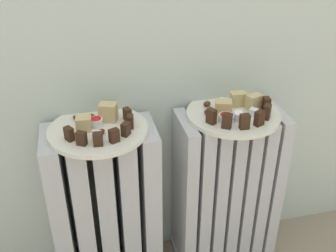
# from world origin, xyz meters

# --- Properties ---
(radiator_left) EXTENTS (0.33, 0.18, 0.56)m
(radiator_left) POSITION_xyz_m (-0.20, 0.28, 0.27)
(radiator_left) COLOR #B2B2B7
(radiator_left) RESTS_ON ground_plane
(radiator_right) EXTENTS (0.33, 0.18, 0.56)m
(radiator_right) POSITION_xyz_m (0.20, 0.28, 0.27)
(radiator_right) COLOR #B2B2B7
(radiator_right) RESTS_ON ground_plane
(plate_left) EXTENTS (0.27, 0.27, 0.01)m
(plate_left) POSITION_xyz_m (-0.20, 0.28, 0.56)
(plate_left) COLOR silver
(plate_left) RESTS_ON radiator_left
(plate_right) EXTENTS (0.27, 0.27, 0.01)m
(plate_right) POSITION_xyz_m (0.20, 0.28, 0.56)
(plate_right) COLOR silver
(plate_right) RESTS_ON radiator_right
(dark_cake_slice_left_0) EXTENTS (0.03, 0.03, 0.04)m
(dark_cake_slice_left_0) POSITION_xyz_m (-0.27, 0.23, 0.59)
(dark_cake_slice_left_0) COLOR #382114
(dark_cake_slice_left_0) RESTS_ON plate_left
(dark_cake_slice_left_1) EXTENTS (0.03, 0.03, 0.04)m
(dark_cake_slice_left_1) POSITION_xyz_m (-0.24, 0.20, 0.59)
(dark_cake_slice_left_1) COLOR #382114
(dark_cake_slice_left_1) RESTS_ON plate_left
(dark_cake_slice_left_2) EXTENTS (0.03, 0.02, 0.04)m
(dark_cake_slice_left_2) POSITION_xyz_m (-0.20, 0.19, 0.59)
(dark_cake_slice_left_2) COLOR #382114
(dark_cake_slice_left_2) RESTS_ON plate_left
(dark_cake_slice_left_3) EXTENTS (0.03, 0.03, 0.04)m
(dark_cake_slice_left_3) POSITION_xyz_m (-0.16, 0.20, 0.59)
(dark_cake_slice_left_3) COLOR #382114
(dark_cake_slice_left_3) RESTS_ON plate_left
(dark_cake_slice_left_4) EXTENTS (0.03, 0.03, 0.04)m
(dark_cake_slice_left_4) POSITION_xyz_m (-0.13, 0.22, 0.59)
(dark_cake_slice_left_4) COLOR #382114
(dark_cake_slice_left_4) RESTS_ON plate_left
(dark_cake_slice_left_5) EXTENTS (0.02, 0.03, 0.04)m
(dark_cake_slice_left_5) POSITION_xyz_m (-0.11, 0.26, 0.59)
(dark_cake_slice_left_5) COLOR #382114
(dark_cake_slice_left_5) RESTS_ON plate_left
(dark_cake_slice_left_6) EXTENTS (0.02, 0.03, 0.04)m
(dark_cake_slice_left_6) POSITION_xyz_m (-0.11, 0.30, 0.59)
(dark_cake_slice_left_6) COLOR #382114
(dark_cake_slice_left_6) RESTS_ON plate_left
(marble_cake_slice_left_0) EXTENTS (0.06, 0.05, 0.05)m
(marble_cake_slice_left_0) POSITION_xyz_m (-0.16, 0.32, 0.59)
(marble_cake_slice_left_0) COLOR tan
(marble_cake_slice_left_0) RESTS_ON plate_left
(marble_cake_slice_left_1) EXTENTS (0.04, 0.04, 0.04)m
(marble_cake_slice_left_1) POSITION_xyz_m (-0.23, 0.28, 0.59)
(marble_cake_slice_left_1) COLOR tan
(marble_cake_slice_left_1) RESTS_ON plate_left
(turkish_delight_left_0) EXTENTS (0.03, 0.03, 0.02)m
(turkish_delight_left_0) POSITION_xyz_m (-0.24, 0.31, 0.58)
(turkish_delight_left_0) COLOR white
(turkish_delight_left_0) RESTS_ON plate_left
(turkish_delight_left_1) EXTENTS (0.03, 0.03, 0.02)m
(turkish_delight_left_1) POSITION_xyz_m (-0.20, 0.22, 0.58)
(turkish_delight_left_1) COLOR white
(turkish_delight_left_1) RESTS_ON plate_left
(medjool_date_left_0) EXTENTS (0.02, 0.03, 0.02)m
(medjool_date_left_0) POSITION_xyz_m (-0.15, 0.24, 0.58)
(medjool_date_left_0) COLOR #4C2814
(medjool_date_left_0) RESTS_ON plate_left
(medjool_date_left_1) EXTENTS (0.03, 0.03, 0.02)m
(medjool_date_left_1) POSITION_xyz_m (-0.21, 0.33, 0.58)
(medjool_date_left_1) COLOR #4C2814
(medjool_date_left_1) RESTS_ON plate_left
(medjool_date_left_2) EXTENTS (0.03, 0.03, 0.01)m
(medjool_date_left_2) POSITION_xyz_m (-0.25, 0.34, 0.58)
(medjool_date_left_2) COLOR #4C2814
(medjool_date_left_2) RESTS_ON plate_left
(medjool_date_left_3) EXTENTS (0.03, 0.03, 0.01)m
(medjool_date_left_3) POSITION_xyz_m (-0.19, 0.24, 0.58)
(medjool_date_left_3) COLOR #4C2814
(medjool_date_left_3) RESTS_ON plate_left
(jam_bowl_left) EXTENTS (0.04, 0.04, 0.02)m
(jam_bowl_left) POSITION_xyz_m (-0.20, 0.29, 0.58)
(jam_bowl_left) COLOR white
(jam_bowl_left) RESTS_ON plate_left
(dark_cake_slice_right_0) EXTENTS (0.03, 0.03, 0.04)m
(dark_cake_slice_right_0) POSITION_xyz_m (0.11, 0.23, 0.59)
(dark_cake_slice_right_0) COLOR #382114
(dark_cake_slice_right_0) RESTS_ON plate_right
(dark_cake_slice_right_1) EXTENTS (0.03, 0.03, 0.04)m
(dark_cake_slice_right_1) POSITION_xyz_m (0.14, 0.20, 0.59)
(dark_cake_slice_right_1) COLOR #382114
(dark_cake_slice_right_1) RESTS_ON plate_right
(dark_cake_slice_right_2) EXTENTS (0.03, 0.02, 0.04)m
(dark_cake_slice_right_2) POSITION_xyz_m (0.19, 0.18, 0.59)
(dark_cake_slice_right_2) COLOR #382114
(dark_cake_slice_right_2) RESTS_ON plate_right
(dark_cake_slice_right_3) EXTENTS (0.03, 0.03, 0.04)m
(dark_cake_slice_right_3) POSITION_xyz_m (0.23, 0.19, 0.59)
(dark_cake_slice_right_3) COLOR #382114
(dark_cake_slice_right_3) RESTS_ON plate_right
(dark_cake_slice_right_4) EXTENTS (0.03, 0.03, 0.04)m
(dark_cake_slice_right_4) POSITION_xyz_m (0.27, 0.22, 0.59)
(dark_cake_slice_right_4) COLOR #382114
(dark_cake_slice_right_4) RESTS_ON plate_right
(dark_cake_slice_right_5) EXTENTS (0.02, 0.03, 0.04)m
(dark_cake_slice_right_5) POSITION_xyz_m (0.29, 0.27, 0.59)
(dark_cake_slice_right_5) COLOR #382114
(dark_cake_slice_right_5) RESTS_ON plate_right
(marble_cake_slice_right_0) EXTENTS (0.05, 0.03, 0.04)m
(marble_cake_slice_right_0) POSITION_xyz_m (0.22, 0.32, 0.59)
(marble_cake_slice_right_0) COLOR tan
(marble_cake_slice_right_0) RESTS_ON plate_right
(marble_cake_slice_right_1) EXTENTS (0.06, 0.05, 0.04)m
(marble_cake_slice_right_1) POSITION_xyz_m (0.16, 0.28, 0.59)
(marble_cake_slice_right_1) COLOR tan
(marble_cake_slice_right_1) RESTS_ON plate_right
(marble_cake_slice_right_2) EXTENTS (0.05, 0.04, 0.05)m
(marble_cake_slice_right_2) POSITION_xyz_m (0.26, 0.29, 0.59)
(marble_cake_slice_right_2) COLOR tan
(marble_cake_slice_right_2) RESTS_ON plate_right
(turkish_delight_right_0) EXTENTS (0.03, 0.03, 0.02)m
(turkish_delight_right_0) POSITION_xyz_m (0.19, 0.23, 0.58)
(turkish_delight_right_0) COLOR white
(turkish_delight_right_0) RESTS_ON plate_right
(turkish_delight_right_1) EXTENTS (0.02, 0.02, 0.02)m
(turkish_delight_right_1) POSITION_xyz_m (0.20, 0.25, 0.58)
(turkish_delight_right_1) COLOR white
(turkish_delight_right_1) RESTS_ON plate_right
(turkish_delight_right_2) EXTENTS (0.03, 0.03, 0.02)m
(turkish_delight_right_2) POSITION_xyz_m (0.24, 0.25, 0.58)
(turkish_delight_right_2) COLOR white
(turkish_delight_right_2) RESTS_ON plate_right
(turkish_delight_right_3) EXTENTS (0.03, 0.03, 0.02)m
(turkish_delight_right_3) POSITION_xyz_m (0.18, 0.32, 0.58)
(turkish_delight_right_3) COLOR white
(turkish_delight_right_3) RESTS_ON plate_right
(medjool_date_right_0) EXTENTS (0.03, 0.02, 0.02)m
(medjool_date_right_0) POSITION_xyz_m (0.13, 0.33, 0.58)
(medjool_date_right_0) COLOR #4C2814
(medjool_date_right_0) RESTS_ON plate_right
(medjool_date_right_1) EXTENTS (0.03, 0.03, 0.02)m
(medjool_date_right_1) POSITION_xyz_m (0.12, 0.28, 0.58)
(medjool_date_right_1) COLOR #4C2814
(medjool_date_right_1) RESTS_ON plate_right
(jam_bowl_right) EXTENTS (0.04, 0.04, 0.02)m
(jam_bowl_right) POSITION_xyz_m (0.16, 0.24, 0.58)
(jam_bowl_right) COLOR white
(jam_bowl_right) RESTS_ON plate_right
(fork) EXTENTS (0.05, 0.10, 0.00)m
(fork) POSITION_xyz_m (0.21, 0.25, 0.57)
(fork) COLOR silver
(fork) RESTS_ON plate_right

